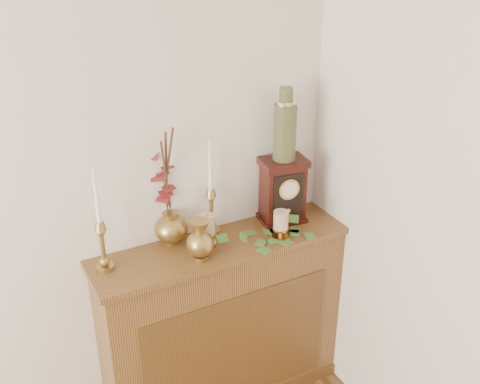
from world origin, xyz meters
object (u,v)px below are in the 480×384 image
candlestick_center (211,204)px  ceramic_vase (285,128)px  ginger_jar (164,189)px  candlestick_left (102,238)px  bud_vase (200,241)px  mantel_clock (283,191)px

candlestick_center → ceramic_vase: (0.36, -0.05, 0.32)m
ginger_jar → candlestick_center: bearing=-12.9°
candlestick_left → candlestick_center: 0.54m
candlestick_center → bud_vase: (-0.14, -0.19, -0.06)m
candlestick_center → ceramic_vase: bearing=-7.4°
mantel_clock → ceramic_vase: (0.00, 0.00, 0.32)m
bud_vase → mantel_clock: size_ratio=0.60×
ceramic_vase → mantel_clock: bearing=-98.1°
ginger_jar → mantel_clock: (0.57, -0.10, -0.10)m
bud_vase → ceramic_vase: 0.65m
ginger_jar → ceramic_vase: (0.57, -0.09, 0.22)m
candlestick_center → mantel_clock: 0.36m
mantel_clock → ceramic_vase: bearing=90.0°
bud_vase → ceramic_vase: size_ratio=0.56×
candlestick_center → bud_vase: bearing=-127.0°
candlestick_left → candlestick_center: candlestick_center is taller
candlestick_center → mantel_clock: size_ratio=1.46×
mantel_clock → ceramic_vase: size_ratio=0.94×
bud_vase → candlestick_left: bearing=162.5°
candlestick_left → bud_vase: bearing=-17.5°
candlestick_center → mantel_clock: bearing=-7.9°
candlestick_left → mantel_clock: bearing=1.2°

